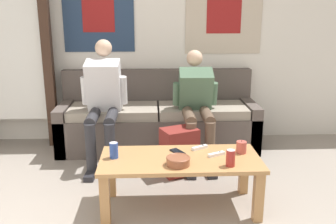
% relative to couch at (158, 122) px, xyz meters
% --- Properties ---
extents(wall_back, '(10.00, 0.07, 2.55)m').
position_rel_couch_xyz_m(wall_back, '(-0.15, 0.34, 0.99)').
color(wall_back, white).
rests_on(wall_back, ground_plane).
extents(door_frame, '(1.00, 0.10, 2.15)m').
position_rel_couch_xyz_m(door_frame, '(-1.65, 0.12, 0.91)').
color(door_frame, '#382319').
rests_on(door_frame, ground_plane).
extents(couch, '(2.17, 0.69, 0.84)m').
position_rel_couch_xyz_m(couch, '(0.00, 0.00, 0.00)').
color(couch, '#564C47').
rests_on(couch, ground_plane).
extents(coffee_table, '(1.22, 0.55, 0.42)m').
position_rel_couch_xyz_m(coffee_table, '(0.14, -1.37, 0.06)').
color(coffee_table, '#B27F4C').
rests_on(coffee_table, ground_plane).
extents(person_seated_adult, '(0.47, 0.85, 1.22)m').
position_rel_couch_xyz_m(person_seated_adult, '(-0.56, -0.35, 0.37)').
color(person_seated_adult, '#2D2D33').
rests_on(person_seated_adult, ground_plane).
extents(person_seated_teen, '(0.47, 0.88, 1.10)m').
position_rel_couch_xyz_m(person_seated_teen, '(0.39, -0.36, 0.31)').
color(person_seated_teen, brown).
rests_on(person_seated_teen, ground_plane).
extents(backpack, '(0.38, 0.34, 0.44)m').
position_rel_couch_xyz_m(backpack, '(0.19, -0.74, -0.08)').
color(backpack, maroon).
rests_on(backpack, ground_plane).
extents(ceramic_bowl, '(0.18, 0.18, 0.06)m').
position_rel_couch_xyz_m(ceramic_bowl, '(0.11, -1.51, 0.17)').
color(ceramic_bowl, brown).
rests_on(ceramic_bowl, coffee_table).
extents(pillar_candle, '(0.08, 0.08, 0.11)m').
position_rel_couch_xyz_m(pillar_candle, '(0.63, -1.29, 0.18)').
color(pillar_candle, '#B24C42').
rests_on(pillar_candle, coffee_table).
extents(drink_can_blue, '(0.07, 0.07, 0.12)m').
position_rel_couch_xyz_m(drink_can_blue, '(-0.36, -1.35, 0.19)').
color(drink_can_blue, '#28479E').
rests_on(drink_can_blue, coffee_table).
extents(drink_can_red, '(0.07, 0.07, 0.12)m').
position_rel_couch_xyz_m(drink_can_red, '(0.49, -1.54, 0.19)').
color(drink_can_red, maroon).
rests_on(drink_can_red, coffee_table).
extents(game_controller_near_left, '(0.14, 0.10, 0.03)m').
position_rel_couch_xyz_m(game_controller_near_left, '(0.42, -1.34, 0.14)').
color(game_controller_near_left, white).
rests_on(game_controller_near_left, coffee_table).
extents(game_controller_near_right, '(0.14, 0.10, 0.03)m').
position_rel_couch_xyz_m(game_controller_near_right, '(0.31, -1.19, 0.14)').
color(game_controller_near_right, white).
rests_on(game_controller_near_right, coffee_table).
extents(cell_phone, '(0.12, 0.15, 0.01)m').
position_rel_couch_xyz_m(cell_phone, '(0.13, -1.26, 0.13)').
color(cell_phone, black).
rests_on(cell_phone, coffee_table).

